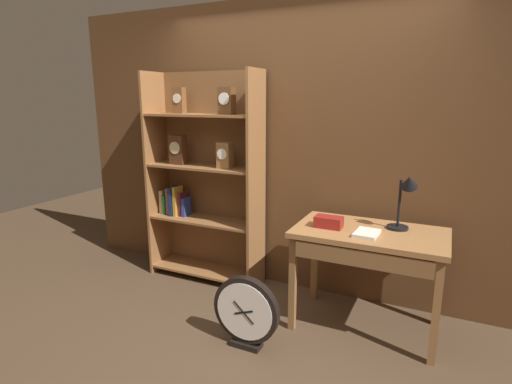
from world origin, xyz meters
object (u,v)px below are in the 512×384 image
bookshelf (204,180)px  desk_lamp (405,196)px  workbench (368,245)px  round_clock_large (246,312)px  toolbox_small (329,222)px  open_repair_manual (367,233)px

bookshelf → desk_lamp: size_ratio=4.48×
bookshelf → desk_lamp: bearing=-5.4°
workbench → round_clock_large: 1.03m
toolbox_small → open_repair_manual: (0.30, -0.06, -0.03)m
toolbox_small → round_clock_large: size_ratio=0.38×
toolbox_small → bookshelf: bearing=166.0°
toolbox_small → round_clock_large: bearing=-125.7°
bookshelf → open_repair_manual: 1.68m
desk_lamp → round_clock_large: size_ratio=0.83×
open_repair_manual → round_clock_large: size_ratio=0.41×
toolbox_small → round_clock_large: toolbox_small is taller
desk_lamp → round_clock_large: 1.42m
workbench → open_repair_manual: bearing=-91.6°
desk_lamp → toolbox_small: size_ratio=2.17×
bookshelf → round_clock_large: bookshelf is taller
open_repair_manual → round_clock_large: (-0.71, -0.52, -0.53)m
bookshelf → open_repair_manual: bookshelf is taller
desk_lamp → bookshelf: bearing=174.6°
workbench → round_clock_large: bearing=-139.4°
toolbox_small → desk_lamp: bearing=17.0°
workbench → bookshelf: bearing=169.7°
bookshelf → toolbox_small: size_ratio=9.74×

